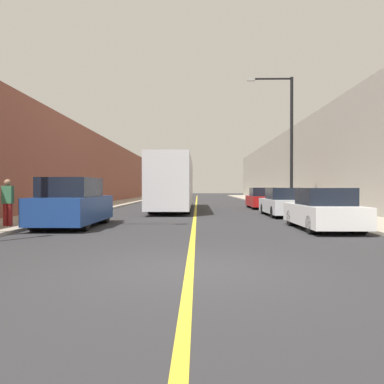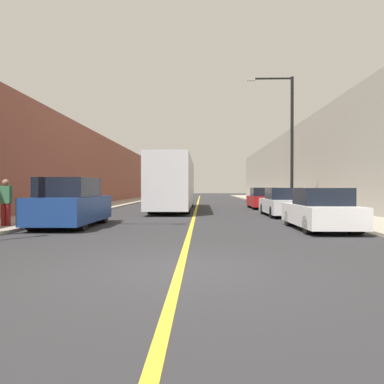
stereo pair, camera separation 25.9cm
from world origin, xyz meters
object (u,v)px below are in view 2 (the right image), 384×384
at_px(street_lamp_right, 288,134).
at_px(pedestrian, 6,202).
at_px(bus, 174,183).
at_px(parked_suv_left, 70,204).
at_px(car_right_near, 321,211).
at_px(car_right_mid, 282,203).
at_px(car_right_far, 262,199).

xyz_separation_m(street_lamp_right, pedestrian, (-12.86, -10.81, -4.01)).
relative_size(bus, street_lamp_right, 1.48).
bearing_deg(parked_suv_left, pedestrian, -160.31).
bearing_deg(bus, car_right_near, -62.78).
height_order(car_right_mid, pedestrian, pedestrian).
bearing_deg(car_right_mid, car_right_near, -90.20).
xyz_separation_m(car_right_mid, car_right_far, (0.13, 7.39, 0.00)).
relative_size(car_right_near, car_right_far, 1.01).
xyz_separation_m(parked_suv_left, car_right_far, (9.55, 13.10, -0.19)).
xyz_separation_m(car_right_mid, pedestrian, (-11.56, -6.49, 0.32)).
height_order(parked_suv_left, car_right_near, parked_suv_left).
distance_m(bus, pedestrian, 13.13).
distance_m(bus, street_lamp_right, 8.24).
bearing_deg(car_right_near, car_right_mid, 89.80).
xyz_separation_m(car_right_near, car_right_mid, (0.02, 6.57, 0.01)).
bearing_deg(street_lamp_right, parked_suv_left, -136.87).
height_order(bus, street_lamp_right, street_lamp_right).
distance_m(parked_suv_left, street_lamp_right, 15.26).
height_order(car_right_far, street_lamp_right, street_lamp_right).
xyz_separation_m(bus, car_right_near, (6.20, -12.05, -1.18)).
xyz_separation_m(car_right_near, car_right_far, (0.15, 13.96, 0.01)).
bearing_deg(parked_suv_left, street_lamp_right, 43.13).
bearing_deg(car_right_far, pedestrian, -130.13).
bearing_deg(car_right_near, pedestrian, 179.57).
xyz_separation_m(bus, street_lamp_right, (7.52, -1.16, 3.15)).
xyz_separation_m(bus, parked_suv_left, (-3.19, -11.20, -0.98)).
relative_size(bus, car_right_far, 2.97).
bearing_deg(street_lamp_right, car_right_near, -96.93).
relative_size(bus, car_right_mid, 2.73).
xyz_separation_m(parked_suv_left, car_right_mid, (9.42, 5.72, -0.19)).
xyz_separation_m(car_right_near, street_lamp_right, (1.32, 10.89, 4.33)).
bearing_deg(street_lamp_right, car_right_mid, -106.75).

